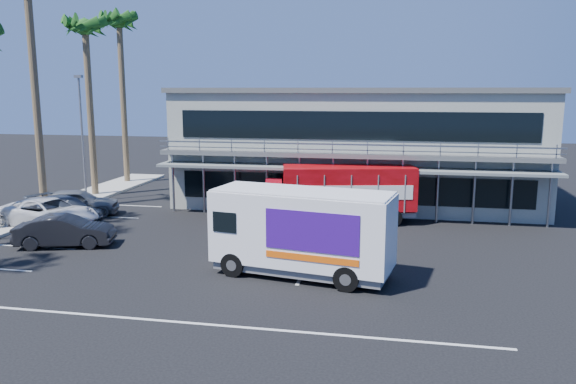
# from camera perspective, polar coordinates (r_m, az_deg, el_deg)

# --- Properties ---
(ground) EXTENTS (120.00, 120.00, 0.00)m
(ground) POSITION_cam_1_polar(r_m,az_deg,el_deg) (23.45, -3.10, -7.52)
(ground) COLOR black
(ground) RESTS_ON ground
(building) EXTENTS (22.40, 12.00, 7.30)m
(building) POSITION_cam_1_polar(r_m,az_deg,el_deg) (36.83, 7.07, 4.78)
(building) COLOR gray
(building) RESTS_ON ground
(curb_strip) EXTENTS (3.00, 32.00, 0.16)m
(curb_strip) POSITION_cam_1_polar(r_m,az_deg,el_deg) (35.12, -25.04, -2.31)
(curb_strip) COLOR #A5A399
(curb_strip) RESTS_ON ground
(palm_e) EXTENTS (2.80, 2.80, 12.25)m
(palm_e) POSITION_cam_1_polar(r_m,az_deg,el_deg) (40.22, -19.87, 14.60)
(palm_e) COLOR brown
(palm_e) RESTS_ON ground
(palm_f) EXTENTS (2.80, 2.80, 13.25)m
(palm_f) POSITION_cam_1_polar(r_m,az_deg,el_deg) (45.30, -16.74, 15.37)
(palm_f) COLOR brown
(palm_f) RESTS_ON ground
(light_pole_far) EXTENTS (0.50, 0.25, 8.09)m
(light_pole_far) POSITION_cam_1_polar(r_m,az_deg,el_deg) (38.20, -20.19, 5.70)
(light_pole_far) COLOR gray
(light_pole_far) RESTS_ON ground
(red_truck) EXTENTS (9.45, 4.02, 3.10)m
(red_truck) POSITION_cam_1_polar(r_m,az_deg,el_deg) (30.66, 4.98, 0.01)
(red_truck) COLOR maroon
(red_truck) RESTS_ON ground
(white_van) EXTENTS (7.27, 3.60, 3.40)m
(white_van) POSITION_cam_1_polar(r_m,az_deg,el_deg) (21.75, 1.42, -4.00)
(white_van) COLOR white
(white_van) RESTS_ON ground
(parked_car_b) EXTENTS (4.66, 2.70, 1.45)m
(parked_car_b) POSITION_cam_1_polar(r_m,az_deg,el_deg) (28.06, -21.71, -3.71)
(parked_car_b) COLOR black
(parked_car_b) RESTS_ON ground
(parked_car_c) EXTENTS (5.91, 3.53, 1.54)m
(parked_car_c) POSITION_cam_1_polar(r_m,az_deg,el_deg) (32.28, -23.18, -1.96)
(parked_car_c) COLOR white
(parked_car_c) RESTS_ON ground
(parked_car_d) EXTENTS (5.25, 3.61, 1.41)m
(parked_car_d) POSITION_cam_1_polar(r_m,az_deg,el_deg) (33.10, -21.73, -1.68)
(parked_car_d) COLOR #333A44
(parked_car_d) RESTS_ON ground
(parked_car_e) EXTENTS (5.00, 3.36, 1.58)m
(parked_car_e) POSITION_cam_1_polar(r_m,az_deg,el_deg) (34.57, -20.61, -0.98)
(parked_car_e) COLOR slate
(parked_car_e) RESTS_ON ground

